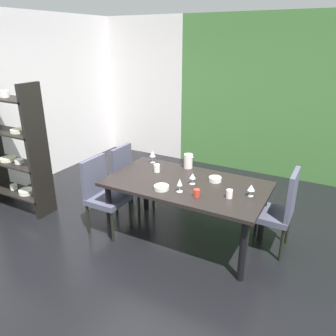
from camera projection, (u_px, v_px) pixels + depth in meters
ground_plane at (137, 242)px, 4.02m from camera, size 5.28×6.03×0.02m
back_panel_interior at (144, 88)px, 6.71m from camera, size 1.79×0.10×2.73m
garden_window_panel at (275, 99)px, 5.54m from camera, size 3.49×0.10×2.73m
dining_table at (186, 189)px, 3.83m from camera, size 1.86×1.03×0.76m
chair_right_far at (279, 208)px, 3.67m from camera, size 0.44×0.44×1.00m
chair_left_near at (103, 192)px, 4.10m from camera, size 0.45×0.44×0.96m
chair_left_far at (129, 176)px, 4.58m from camera, size 0.45×0.44×0.94m
display_shelf at (14, 149)px, 4.52m from camera, size 1.03×0.33×1.82m
wine_glass_north at (180, 183)px, 3.54m from camera, size 0.07×0.07×0.15m
wine_glass_left at (193, 176)px, 3.74m from camera, size 0.07×0.07×0.13m
wine_glass_right at (153, 154)px, 4.38m from camera, size 0.08×0.08×0.16m
wine_glass_front at (251, 188)px, 3.44m from camera, size 0.08×0.08×0.13m
serving_bowl_corner at (215, 179)px, 3.83m from camera, size 0.15×0.15×0.05m
serving_bowl_near_window at (161, 188)px, 3.62m from camera, size 0.16×0.16×0.05m
cup_south at (229, 194)px, 3.42m from camera, size 0.07×0.07×0.09m
cup_near_shelf at (197, 193)px, 3.45m from camera, size 0.07×0.07×0.08m
cup_center at (157, 168)px, 4.09m from camera, size 0.08×0.08×0.10m
pitcher_west at (188, 161)px, 4.20m from camera, size 0.13×0.11×0.19m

